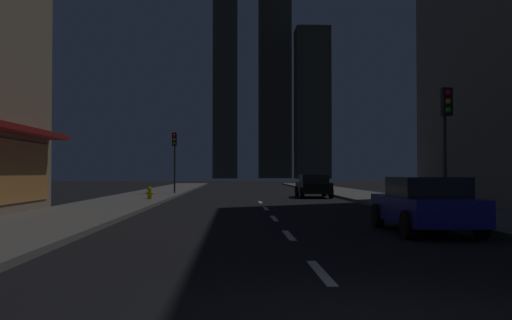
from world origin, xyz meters
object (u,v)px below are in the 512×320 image
at_px(fire_hydrant_far_left, 150,193).
at_px(traffic_light_far_left, 174,149).
at_px(car_parked_near, 425,204).
at_px(car_parked_far, 313,186).
at_px(traffic_light_near_right, 446,122).

bearing_deg(fire_hydrant_far_left, traffic_light_far_left, 87.35).
xyz_separation_m(car_parked_near, car_parked_far, (0.00, 20.79, 0.00)).
xyz_separation_m(car_parked_near, traffic_light_far_left, (-9.10, 24.56, 2.45)).
distance_m(car_parked_near, traffic_light_near_right, 4.68).
bearing_deg(traffic_light_near_right, fire_hydrant_far_left, 132.55).
relative_size(car_parked_near, traffic_light_near_right, 1.01).
distance_m(traffic_light_near_right, traffic_light_far_left, 23.76).
xyz_separation_m(car_parked_far, traffic_light_near_right, (1.90, -17.29, 2.45)).
bearing_deg(fire_hydrant_far_left, car_parked_far, 27.16).
height_order(car_parked_near, traffic_light_far_left, traffic_light_far_left).
height_order(car_parked_near, car_parked_far, same).
distance_m(car_parked_far, traffic_light_far_left, 10.15).
height_order(traffic_light_near_right, traffic_light_far_left, same).
height_order(car_parked_far, traffic_light_far_left, traffic_light_far_left).
height_order(car_parked_far, fire_hydrant_far_left, car_parked_far).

